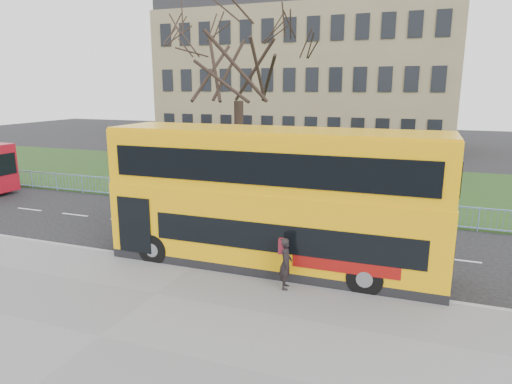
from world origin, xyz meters
The scene contains 9 objects.
ground centered at (0.00, 0.00, 0.00)m, with size 120.00×120.00×0.00m, color black.
pavement centered at (0.00, -6.75, 0.06)m, with size 80.00×10.50×0.12m, color slate.
kerb centered at (0.00, -1.55, 0.07)m, with size 80.00×0.20×0.14m, color gray.
grass_verge centered at (0.00, 14.30, 0.04)m, with size 80.00×15.40×0.08m, color #203C16.
guard_railing centered at (0.00, 6.60, 0.55)m, with size 40.00×0.12×1.10m, color #7C9ADD, non-canonical shape.
bare_tree centered at (-3.00, 10.00, 6.60)m, with size 9.12×9.12×13.03m, color black, non-canonical shape.
civic_building centered at (-5.00, 35.00, 7.00)m, with size 30.00×15.00×14.00m, color #807051.
yellow_bus centered at (2.63, -0.51, 2.63)m, with size 11.73×2.87×4.91m.
pedestrian centered at (3.64, -2.34, 0.95)m, with size 0.61×0.40×1.66m, color black.
Camera 1 is at (7.43, -15.28, 6.38)m, focal length 32.00 mm.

